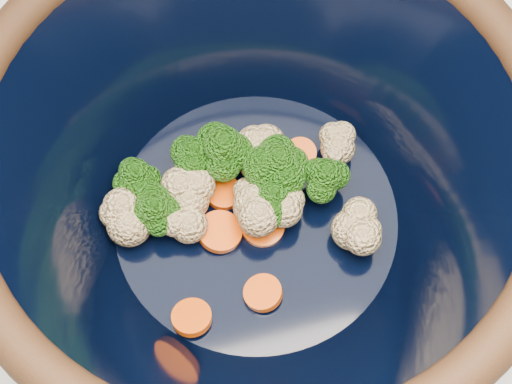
% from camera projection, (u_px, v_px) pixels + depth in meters
% --- Properties ---
extents(ground, '(3.00, 3.00, 0.00)m').
position_uv_depth(ground, '(220.00, 384.00, 1.40)').
color(ground, '#9E7A54').
rests_on(ground, ground).
extents(counter, '(1.20, 1.20, 0.90)m').
position_uv_depth(counter, '(205.00, 322.00, 0.99)').
color(counter, white).
rests_on(counter, ground).
extents(mixing_bowl, '(0.41, 0.41, 0.17)m').
position_uv_depth(mixing_bowl, '(256.00, 182.00, 0.48)').
color(mixing_bowl, black).
rests_on(mixing_bowl, counter).
extents(vegetable_pile, '(0.19, 0.14, 0.06)m').
position_uv_depth(vegetable_pile, '(238.00, 186.00, 0.51)').
color(vegetable_pile, '#608442').
rests_on(vegetable_pile, mixing_bowl).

